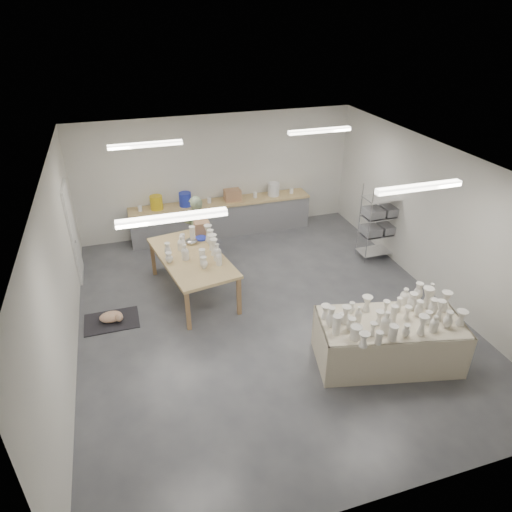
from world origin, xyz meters
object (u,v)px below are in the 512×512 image
object	(u,v)px
drying_table	(389,339)
work_table	(195,252)
red_stool	(197,248)
potter	(197,230)

from	to	relation	value
drying_table	work_table	bearing A→B (deg)	142.59
work_table	red_stool	bearing A→B (deg)	69.58
work_table	red_stool	world-z (taller)	work_table
red_stool	drying_table	bearing A→B (deg)	-62.19
potter	red_stool	distance (m)	0.64
work_table	red_stool	size ratio (longest dim) A/B	7.47
drying_table	potter	size ratio (longest dim) A/B	1.50
red_stool	work_table	bearing A→B (deg)	-100.28
potter	red_stool	xyz separation A→B (m)	(0.00, 0.27, -0.58)
work_table	potter	bearing A→B (deg)	67.13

